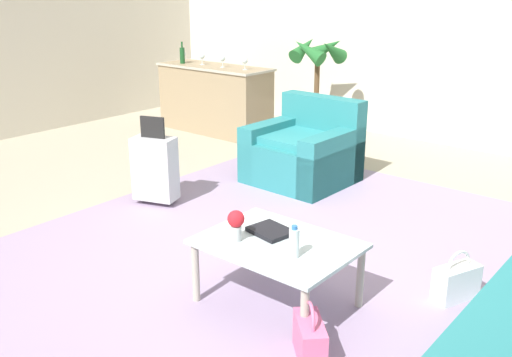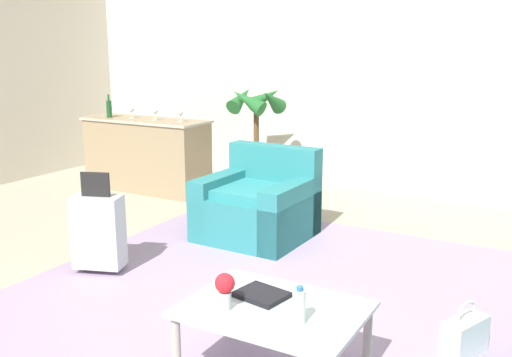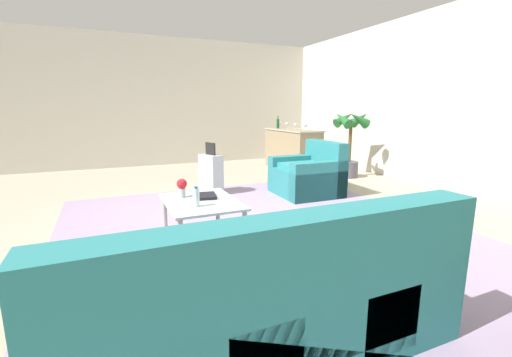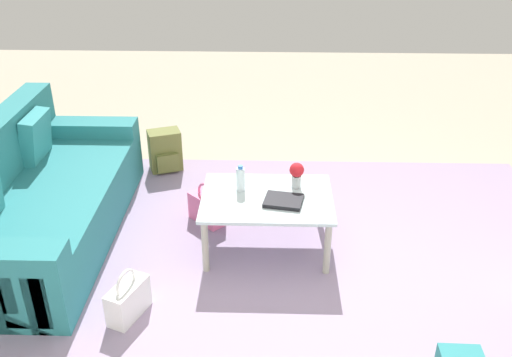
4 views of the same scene
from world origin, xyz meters
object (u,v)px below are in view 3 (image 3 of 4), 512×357
wine_glass_left_of_centre (287,124)px  handbag_white (312,247)px  couch (268,303)px  coffee_table_book (205,196)px  wine_glass_rightmost (305,126)px  armchair (310,176)px  water_bottle (196,197)px  bar_console (292,149)px  coffee_table (201,206)px  backpack_olive (48,297)px  suitcase_silver (211,172)px  wine_bottle_green (278,123)px  potted_palm (350,139)px  wine_glass_leftmost (280,124)px  handbag_pink (179,253)px  flower_vase (182,186)px  wine_glass_right_of_centre (296,125)px

wine_glass_left_of_centre → handbag_white: (4.58, -2.26, -0.91)m
couch → coffee_table_book: (-1.92, 0.18, 0.16)m
wine_glass_left_of_centre → wine_glass_rightmost: same height
armchair → water_bottle: size_ratio=4.89×
bar_console → armchair: bearing=-22.9°
coffee_table → coffee_table_book: (-0.12, 0.08, 0.07)m
wine_glass_rightmost → backpack_olive: (3.92, -4.37, -0.84)m
wine_glass_left_of_centre → suitcase_silver: wine_glass_left_of_centre is taller
coffee_table → water_bottle: (0.20, -0.10, 0.15)m
wine_bottle_green → potted_palm: (1.80, 0.72, -0.26)m
coffee_table → wine_glass_leftmost: (-4.08, 3.07, 0.65)m
wine_glass_rightmost → suitcase_silver: bearing=-68.8°
couch → wine_glass_rightmost: (-4.72, 3.18, 0.74)m
bar_console → wine_glass_leftmost: 0.80m
wine_bottle_green → handbag_pink: (4.50, -3.33, -0.92)m
water_bottle → suitcase_silver: size_ratio=0.24×
wine_glass_leftmost → potted_palm: 2.00m
flower_vase → backpack_olive: size_ratio=0.51×
bar_console → potted_palm: (1.30, 0.60, 0.30)m
armchair → wine_glass_leftmost: size_ratio=6.47×
bar_console → backpack_olive: bearing=-44.3°
wine_glass_right_of_centre → suitcase_silver: 2.79m
coffee_table_book → bar_console: 4.53m
wine_bottle_green → bar_console: bearing=13.1°
coffee_table → wine_glass_left_of_centre: (-3.69, 3.06, 0.65)m
wine_glass_right_of_centre → backpack_olive: wine_glass_right_of_centre is taller
wine_bottle_green → suitcase_silver: (2.00, -2.28, -0.69)m
armchair → water_bottle: 2.73m
coffee_table_book → handbag_pink: 0.82m
water_bottle → potted_palm: bearing=122.3°
wine_glass_left_of_centre → couch: bearing=-29.9°
backpack_olive → wine_glass_rightmost: bearing=131.9°
water_bottle → backpack_olive: 1.47m
wine_glass_left_of_centre → backpack_olive: size_ratio=0.39×
wine_glass_rightmost → handbag_pink: 4.93m
handbag_pink → coffee_table_book: bearing=145.3°
coffee_table → handbag_pink: size_ratio=2.71×
armchair → suitcase_silver: (-0.70, -1.47, 0.06)m
armchair → wine_glass_leftmost: bearing=162.1°
bar_console → wine_glass_right_of_centre: wine_glass_right_of_centre is taller
coffee_table_book → wine_glass_rightmost: size_ratio=1.76×
water_bottle → flower_vase: bearing=-173.2°
couch → wine_glass_right_of_centre: (-5.11, 3.16, 0.74)m
armchair → coffee_table: bearing=-59.1°
bar_console → wine_glass_rightmost: size_ratio=10.98×
water_bottle → suitcase_silver: bearing=160.0°
couch → wine_glass_rightmost: bearing=146.1°
suitcase_silver → potted_palm: potted_palm is taller
armchair → potted_palm: size_ratio=0.72×
bar_console → potted_palm: bearing=24.8°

